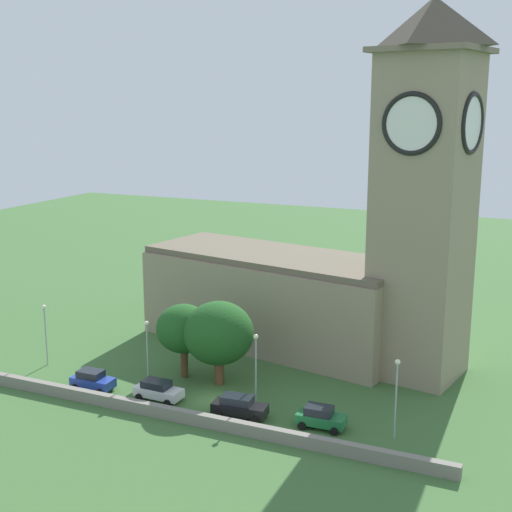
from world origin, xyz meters
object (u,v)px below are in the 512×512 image
Objects in this scene: streetlamp_central at (256,358)px; tree_by_tower at (219,333)px; streetlamp_west_mid at (147,341)px; car_green at (321,417)px; church at (331,259)px; streetlamp_west_end at (45,325)px; car_white at (158,390)px; car_black at (239,406)px; tree_riverside_east at (183,329)px; streetlamp_east_mid at (396,386)px; car_blue at (92,380)px.

tree_by_tower reaches higher than streetlamp_central.
car_green is at bearing -6.74° from streetlamp_west_mid.
streetlamp_west_end is at bearing -149.60° from church.
streetlamp_central is (8.59, 2.52, 3.56)m from car_white.
streetlamp_central is (0.37, 2.72, 3.52)m from car_black.
tree_by_tower is (-11.84, 4.82, 4.16)m from car_green.
streetlamp_west_end is at bearing 176.05° from car_green.
streetlamp_west_mid reaches higher than car_green.
car_white is at bearing -120.78° from church.
streetlamp_west_mid is (12.10, 0.05, -0.08)m from streetlamp_west_end.
streetlamp_west_mid is 0.95× the size of streetlamp_central.
streetlamp_west_end is at bearing 169.70° from car_white.
streetlamp_west_end is at bearing -171.53° from tree_by_tower.
car_white is 1.10× the size of car_green.
tree_riverside_east is (-15.79, 5.08, 3.97)m from car_green.
church is 5.07× the size of tree_riverside_east.
car_white is (-10.48, -17.59, -9.48)m from church.
car_green is 0.61× the size of streetlamp_east_mid.
streetlamp_east_mid is at bearing -56.47° from church.
church is 20.26m from car_black.
church is at bearing 48.19° from streetlamp_west_mid.
tree_riverside_east is at bearing 44.75° from car_blue.
streetlamp_west_end is 0.79× the size of tree_by_tower.
car_green is 0.64× the size of streetlamp_west_end.
tree_riverside_east is at bearing 145.92° from car_black.
streetlamp_west_mid is 24.16m from streetlamp_east_mid.
tree_riverside_east reaches higher than streetlamp_central.
streetlamp_central is 0.98× the size of streetlamp_east_mid.
church is at bearing 46.40° from car_blue.
church is 5.78× the size of streetlamp_west_end.
tree_riverside_east is at bearing 52.03° from streetlamp_west_mid.
car_white is 0.92× the size of car_black.
streetlamp_west_mid is 0.86× the size of tree_riverside_east.
streetlamp_west_end is at bearing 172.84° from car_black.
tree_riverside_east is 0.90× the size of tree_by_tower.
car_blue is at bearing -168.66° from streetlamp_central.
church is 20.01m from car_green.
streetlamp_central is at bearing 11.34° from car_blue.
car_blue is at bearing -176.92° from car_green.
car_white is 15.30m from car_green.
tree_by_tower is at bearing 30.32° from car_blue.
streetlamp_east_mid reaches higher than streetlamp_west_end.
streetlamp_east_mid is at bearing -13.28° from tree_by_tower.
car_blue is 0.62× the size of streetlamp_central.
tree_by_tower reaches higher than streetlamp_west_mid.
tree_riverside_east is at bearing 160.73° from streetlamp_central.
tree_by_tower reaches higher than streetlamp_east_mid.
tree_riverside_east is at bearing 11.75° from streetlamp_west_end.
car_white is at bearing 4.76° from car_blue.
car_black is (15.03, 0.37, -0.00)m from car_blue.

